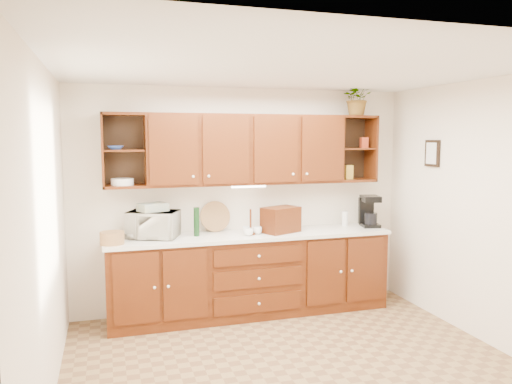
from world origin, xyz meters
TOP-DOWN VIEW (x-y plane):
  - floor at (0.00, 0.00)m, footprint 4.00×4.00m
  - ceiling at (0.00, 0.00)m, footprint 4.00×4.00m
  - back_wall at (0.00, 1.75)m, footprint 4.00×0.00m
  - left_wall at (-2.00, 0.00)m, footprint 0.00×3.50m
  - right_wall at (2.00, 0.00)m, footprint 0.00×3.50m
  - base_cabinets at (0.00, 1.45)m, footprint 3.20×0.60m
  - countertop at (0.00, 1.44)m, footprint 3.24×0.64m
  - upper_cabinets at (0.01, 1.59)m, footprint 3.20×0.33m
  - undercabinet_light at (0.00, 1.53)m, footprint 0.40×0.05m
  - framed_picture at (1.98, 0.90)m, footprint 0.03×0.24m
  - wicker_basket at (-1.52, 1.30)m, footprint 0.31×0.31m
  - microwave at (-1.09, 1.52)m, footprint 0.63×0.54m
  - towel_stack at (-1.09, 1.52)m, footprint 0.35×0.31m
  - wine_bottle at (-0.62, 1.47)m, footprint 0.07×0.07m
  - woven_tray at (-0.36, 1.68)m, footprint 0.36×0.12m
  - bread_box at (0.35, 1.41)m, footprint 0.49×0.41m
  - mug_tree at (-0.02, 1.39)m, footprint 0.24×0.25m
  - canister_red at (0.53, 1.50)m, footprint 0.11×0.11m
  - canister_white at (1.24, 1.56)m, footprint 0.10×0.10m
  - canister_yellow at (0.47, 1.45)m, footprint 0.12×0.12m
  - coffee_maker at (1.52, 1.47)m, footprint 0.26×0.30m
  - bowl_stack at (-1.45, 1.55)m, footprint 0.20×0.20m
  - plate_stack at (-1.40, 1.58)m, footprint 0.26×0.26m
  - pantry_box_yellow at (1.29, 1.58)m, footprint 0.10×0.08m
  - pantry_box_red at (1.48, 1.56)m, footprint 0.09×0.08m
  - potted_plant at (1.36, 1.53)m, footprint 0.43×0.39m

SIDE VIEW (x-z plane):
  - floor at x=0.00m, z-range 0.00..0.00m
  - base_cabinets at x=0.00m, z-range 0.00..0.90m
  - countertop at x=0.00m, z-range 0.90..0.94m
  - woven_tray at x=-0.36m, z-range 0.77..1.13m
  - mug_tree at x=-0.02m, z-range 0.84..1.13m
  - canister_yellow at x=0.47m, z-range 0.94..1.06m
  - wicker_basket at x=-1.52m, z-range 0.94..1.07m
  - canister_red at x=0.53m, z-range 0.94..1.07m
  - canister_white at x=1.24m, z-range 0.94..1.12m
  - microwave at x=-1.09m, z-range 0.94..1.23m
  - bread_box at x=0.35m, z-range 0.94..1.23m
  - wine_bottle at x=-0.62m, z-range 0.94..1.26m
  - coffee_maker at x=1.52m, z-range 0.93..1.31m
  - towel_stack at x=-1.09m, z-range 1.23..1.32m
  - back_wall at x=0.00m, z-range -0.70..3.30m
  - left_wall at x=-2.00m, z-range -0.45..3.05m
  - right_wall at x=2.00m, z-range -0.45..3.05m
  - undercabinet_light at x=0.00m, z-range 1.46..1.48m
  - plate_stack at x=-1.40m, z-range 1.52..1.59m
  - pantry_box_yellow at x=1.29m, z-range 1.52..1.69m
  - framed_picture at x=1.98m, z-range 1.70..2.00m
  - upper_cabinets at x=0.01m, z-range 1.49..2.29m
  - bowl_stack at x=-1.45m, z-range 1.90..1.94m
  - pantry_box_red at x=1.48m, z-range 1.90..2.03m
  - potted_plant at x=1.36m, z-range 2.29..2.71m
  - ceiling at x=0.00m, z-range 2.60..2.60m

